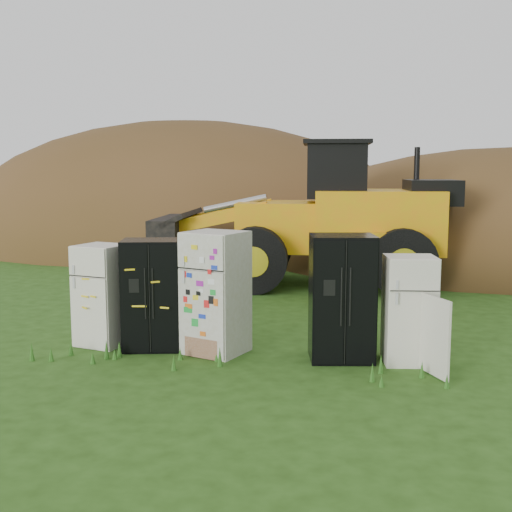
{
  "coord_description": "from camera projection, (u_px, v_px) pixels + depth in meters",
  "views": [
    {
      "loc": [
        2.05,
        -9.32,
        2.8
      ],
      "look_at": [
        -0.34,
        2.0,
        1.24
      ],
      "focal_mm": 45.0,
      "sensor_mm": 36.0,
      "label": 1
    }
  ],
  "objects": [
    {
      "name": "fridge_black_side",
      "position": [
        152.0,
        294.0,
        10.03
      ],
      "size": [
        1.04,
        0.91,
        1.72
      ],
      "primitive_type": null,
      "rotation": [
        0.0,
        0.0,
        0.25
      ],
      "color": "black",
      "rests_on": "ground"
    },
    {
      "name": "fridge_black_right",
      "position": [
        342.0,
        297.0,
        9.45
      ],
      "size": [
        1.06,
        0.94,
        1.85
      ],
      "primitive_type": null,
      "rotation": [
        0.0,
        0.0,
        0.21
      ],
      "color": "black",
      "rests_on": "ground"
    },
    {
      "name": "wheel_loader",
      "position": [
        299.0,
        214.0,
        15.45
      ],
      "size": [
        7.48,
        3.7,
        3.48
      ],
      "primitive_type": null,
      "rotation": [
        0.0,
        0.0,
        0.11
      ],
      "color": "orange",
      "rests_on": "ground"
    },
    {
      "name": "dirt_mound_right",
      "position": [
        508.0,
        261.0,
        19.79
      ],
      "size": [
        15.96,
        11.7,
        6.94
      ],
      "primitive_type": "ellipsoid",
      "color": "#4B3518",
      "rests_on": "ground"
    },
    {
      "name": "ground",
      "position": [
        251.0,
        353.0,
        9.83
      ],
      "size": [
        120.0,
        120.0,
        0.0
      ],
      "primitive_type": "plane",
      "color": "#254612",
      "rests_on": "ground"
    },
    {
      "name": "fridge_leftmost",
      "position": [
        103.0,
        295.0,
        10.25
      ],
      "size": [
        0.84,
        0.82,
        1.62
      ],
      "primitive_type": null,
      "rotation": [
        0.0,
        0.0,
        -0.22
      ],
      "color": "silver",
      "rests_on": "ground"
    },
    {
      "name": "fridge_open_door",
      "position": [
        409.0,
        310.0,
        9.28
      ],
      "size": [
        0.81,
        0.76,
        1.57
      ],
      "primitive_type": null,
      "rotation": [
        0.0,
        0.0,
        0.17
      ],
      "color": "silver",
      "rests_on": "ground"
    },
    {
      "name": "dirt_mound_left",
      "position": [
        185.0,
        242.0,
        24.79
      ],
      "size": [
        18.22,
        13.67,
        9.27
      ],
      "primitive_type": "ellipsoid",
      "color": "#4B3518",
      "rests_on": "ground"
    },
    {
      "name": "fridge_sticker",
      "position": [
        216.0,
        293.0,
        9.78
      ],
      "size": [
        1.03,
        0.99,
        1.87
      ],
      "primitive_type": null,
      "rotation": [
        0.0,
        0.0,
        -0.32
      ],
      "color": "silver",
      "rests_on": "ground"
    }
  ]
}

